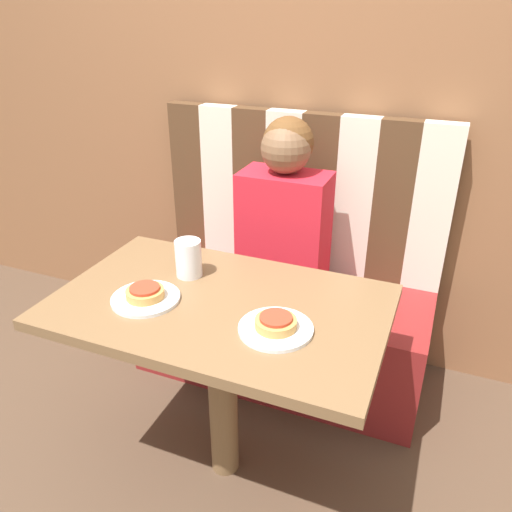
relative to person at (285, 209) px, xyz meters
name	(u,v)px	position (x,y,z in m)	size (l,w,h in m)	color
ground_plane	(226,465)	(0.00, -0.61, -0.81)	(12.00, 12.00, 0.00)	#4C3828
wall_back	(313,72)	(0.00, 0.31, 0.49)	(7.00, 0.05, 2.60)	brown
booth_seat	(281,329)	(0.00, 0.00, -0.58)	(1.26, 0.53, 0.45)	maroon
booth_backrest	(301,193)	(0.00, 0.22, -0.01)	(1.26, 0.07, 0.70)	#4C331E
dining_table	(220,328)	(0.00, -0.61, -0.19)	(1.03, 0.64, 0.72)	brown
person	(285,209)	(0.00, 0.00, 0.00)	(0.36, 0.23, 0.72)	red
plate_left	(146,298)	(-0.22, -0.69, -0.08)	(0.21, 0.21, 0.01)	white
plate_right	(276,329)	(0.22, -0.69, -0.08)	(0.21, 0.21, 0.01)	white
pizza_left	(145,292)	(-0.22, -0.69, -0.06)	(0.12, 0.12, 0.04)	#C68E47
pizza_right	(276,322)	(0.22, -0.69, -0.06)	(0.12, 0.12, 0.04)	#C68E47
drinking_cup	(189,258)	(-0.17, -0.49, -0.02)	(0.09, 0.09, 0.13)	silver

